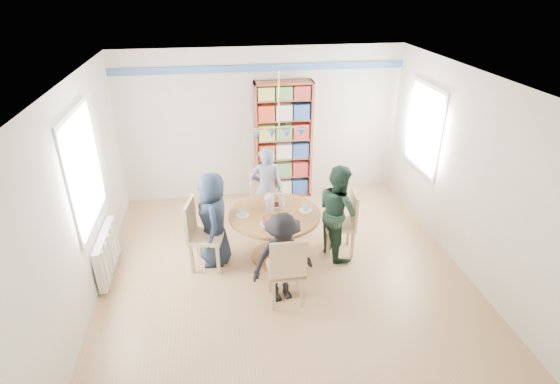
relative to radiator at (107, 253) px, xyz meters
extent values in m
plane|color=tan|center=(2.42, -0.30, -0.35)|extent=(5.00, 5.00, 0.00)
plane|color=white|center=(2.42, -0.30, 2.35)|extent=(5.00, 5.00, 0.00)
plane|color=beige|center=(2.42, 2.20, 1.00)|extent=(5.00, 0.00, 5.00)
plane|color=beige|center=(2.42, -2.80, 1.00)|extent=(5.00, 0.00, 5.00)
plane|color=beige|center=(-0.08, -0.30, 1.00)|extent=(0.00, 5.00, 5.00)
plane|color=beige|center=(4.92, -0.30, 1.00)|extent=(0.00, 5.00, 5.00)
cube|color=#395F9C|center=(2.42, 2.18, 2.00)|extent=(5.00, 0.02, 0.12)
cube|color=white|center=(-0.07, 0.00, 1.25)|extent=(0.03, 1.32, 1.52)
cube|color=white|center=(-0.05, 0.00, 1.25)|extent=(0.01, 1.20, 1.40)
cube|color=white|center=(4.90, 1.00, 1.20)|extent=(0.03, 1.12, 1.42)
cube|color=white|center=(4.88, 1.00, 1.20)|extent=(0.01, 1.00, 1.30)
cylinder|color=gold|center=(2.42, 0.20, 1.98)|extent=(0.01, 0.01, 0.75)
cylinder|color=gold|center=(2.42, 0.20, 1.60)|extent=(0.80, 0.02, 0.02)
cone|color=#4765C7|center=(2.12, 0.20, 1.52)|extent=(0.11, 0.11, 0.10)
cone|color=#4765C7|center=(2.32, 0.20, 1.52)|extent=(0.11, 0.11, 0.10)
cone|color=#4765C7|center=(2.52, 0.20, 1.52)|extent=(0.11, 0.11, 0.10)
cone|color=#4765C7|center=(2.72, 0.20, 1.52)|extent=(0.11, 0.11, 0.10)
cube|color=silver|center=(0.00, 0.00, 0.00)|extent=(0.10, 1.00, 0.60)
cube|color=silver|center=(0.06, -0.40, 0.00)|extent=(0.02, 0.06, 0.56)
cube|color=silver|center=(0.06, -0.20, 0.00)|extent=(0.02, 0.06, 0.56)
cube|color=silver|center=(0.06, 0.00, 0.00)|extent=(0.02, 0.06, 0.56)
cube|color=silver|center=(0.06, 0.20, 0.00)|extent=(0.02, 0.06, 0.56)
cube|color=silver|center=(0.06, 0.40, 0.00)|extent=(0.02, 0.06, 0.56)
cylinder|color=brown|center=(2.33, 0.05, 0.37)|extent=(1.30, 1.30, 0.05)
cylinder|color=brown|center=(2.33, 0.05, 0.00)|extent=(0.16, 0.16, 0.70)
cylinder|color=brown|center=(2.33, 0.05, -0.33)|extent=(0.70, 0.70, 0.04)
cube|color=tan|center=(1.36, -0.01, 0.14)|extent=(0.55, 0.55, 0.05)
cube|color=tan|center=(1.16, 0.03, 0.41)|extent=(0.14, 0.45, 0.54)
cube|color=tan|center=(1.50, -0.23, -0.12)|extent=(0.05, 0.05, 0.47)
cube|color=tan|center=(1.58, 0.13, -0.12)|extent=(0.05, 0.05, 0.47)
cube|color=tan|center=(1.14, -0.15, -0.12)|extent=(0.05, 0.05, 0.47)
cube|color=tan|center=(1.22, 0.21, -0.12)|extent=(0.05, 0.05, 0.47)
cube|color=tan|center=(3.30, 0.06, 0.12)|extent=(0.49, 0.49, 0.05)
cube|color=tan|center=(3.49, 0.04, 0.38)|extent=(0.10, 0.44, 0.52)
cube|color=tan|center=(3.14, 0.26, -0.13)|extent=(0.05, 0.05, 0.45)
cube|color=tan|center=(3.10, -0.09, -0.13)|extent=(0.05, 0.05, 0.45)
cube|color=tan|center=(3.49, 0.21, -0.13)|extent=(0.05, 0.05, 0.45)
cube|color=tan|center=(3.45, -0.14, -0.13)|extent=(0.05, 0.05, 0.45)
cube|color=tan|center=(2.34, 1.02, 0.10)|extent=(0.52, 0.52, 0.05)
cube|color=tan|center=(2.29, 1.20, 0.35)|extent=(0.42, 0.15, 0.50)
cube|color=tan|center=(2.22, 0.81, -0.13)|extent=(0.05, 0.05, 0.43)
cube|color=tan|center=(2.55, 0.90, -0.13)|extent=(0.05, 0.05, 0.43)
cube|color=tan|center=(2.13, 1.14, -0.13)|extent=(0.05, 0.05, 0.43)
cube|color=tan|center=(2.46, 1.23, -0.13)|extent=(0.05, 0.05, 0.43)
cube|color=tan|center=(2.33, -0.90, 0.12)|extent=(0.45, 0.45, 0.05)
cube|color=tan|center=(2.33, -1.10, 0.39)|extent=(0.44, 0.05, 0.53)
cube|color=tan|center=(2.52, -0.72, -0.12)|extent=(0.04, 0.04, 0.45)
cube|color=tan|center=(2.16, -0.72, -0.12)|extent=(0.04, 0.04, 0.45)
cube|color=tan|center=(2.51, -1.08, -0.12)|extent=(0.04, 0.04, 0.45)
cube|color=tan|center=(2.15, -1.08, -0.12)|extent=(0.04, 0.04, 0.45)
imported|color=#172233|center=(1.47, 0.09, 0.35)|extent=(0.46, 0.69, 1.39)
imported|color=#172F23|center=(3.25, 0.02, 0.36)|extent=(0.70, 0.81, 1.43)
imported|color=gray|center=(2.33, 0.91, 0.36)|extent=(0.56, 0.40, 1.42)
imported|color=black|center=(2.30, -0.86, 0.27)|extent=(0.89, 0.64, 1.24)
cube|color=maroon|center=(2.28, 2.04, 0.72)|extent=(0.04, 0.31, 2.15)
cube|color=maroon|center=(3.26, 2.04, 0.72)|extent=(0.04, 0.31, 2.15)
cube|color=maroon|center=(2.77, 2.04, 1.78)|extent=(1.02, 0.31, 0.04)
cube|color=maroon|center=(2.77, 2.04, -0.32)|extent=(1.02, 0.31, 0.06)
cube|color=maroon|center=(2.77, 2.18, 0.72)|extent=(1.02, 0.02, 2.15)
cube|color=maroon|center=(2.77, 2.04, 0.06)|extent=(0.96, 0.29, 0.03)
cube|color=maroon|center=(2.77, 2.04, 0.42)|extent=(0.96, 0.29, 0.03)
cube|color=maroon|center=(2.77, 2.04, 0.77)|extent=(0.96, 0.29, 0.03)
cube|color=maroon|center=(2.77, 2.04, 1.13)|extent=(0.96, 0.29, 0.03)
cube|color=maroon|center=(2.77, 2.04, 1.49)|extent=(0.96, 0.29, 0.03)
cube|color=#A03018|center=(2.47, 2.02, -0.16)|extent=(0.28, 0.22, 0.27)
cube|color=silver|center=(2.77, 2.02, -0.16)|extent=(0.28, 0.22, 0.27)
cube|color=navy|center=(3.08, 2.02, -0.16)|extent=(0.28, 0.22, 0.27)
cube|color=#AFB648|center=(2.47, 2.02, 0.20)|extent=(0.28, 0.22, 0.27)
cube|color=#527843|center=(2.77, 2.02, 0.20)|extent=(0.28, 0.22, 0.27)
cube|color=maroon|center=(3.08, 2.02, 0.20)|extent=(0.28, 0.22, 0.27)
cube|color=#A03018|center=(2.47, 2.02, 0.56)|extent=(0.28, 0.22, 0.27)
cube|color=silver|center=(2.77, 2.02, 0.56)|extent=(0.28, 0.22, 0.27)
cube|color=navy|center=(3.08, 2.02, 0.56)|extent=(0.28, 0.22, 0.27)
cube|color=#AFB648|center=(2.47, 2.02, 0.92)|extent=(0.28, 0.22, 0.27)
cube|color=#527843|center=(2.77, 2.02, 0.92)|extent=(0.28, 0.22, 0.27)
cube|color=maroon|center=(3.08, 2.02, 0.92)|extent=(0.28, 0.22, 0.27)
cube|color=#A03018|center=(2.47, 2.02, 1.28)|extent=(0.28, 0.22, 0.27)
cube|color=silver|center=(2.77, 2.02, 1.28)|extent=(0.28, 0.22, 0.27)
cube|color=navy|center=(3.08, 2.02, 1.28)|extent=(0.28, 0.22, 0.27)
cube|color=#AFB648|center=(2.47, 2.02, 1.61)|extent=(0.28, 0.22, 0.22)
cube|color=#527843|center=(2.77, 2.02, 1.61)|extent=(0.28, 0.22, 0.22)
cube|color=maroon|center=(3.08, 2.02, 1.61)|extent=(0.28, 0.22, 0.22)
cylinder|color=white|center=(2.28, 0.12, 0.51)|extent=(0.11, 0.11, 0.22)
sphere|color=white|center=(2.28, 0.12, 0.62)|extent=(0.08, 0.08, 0.08)
cylinder|color=silver|center=(2.44, 0.16, 0.53)|extent=(0.07, 0.07, 0.26)
cylinder|color=#4765C7|center=(2.44, 0.16, 0.67)|extent=(0.03, 0.03, 0.03)
cylinder|color=white|center=(2.38, 0.31, 0.41)|extent=(0.28, 0.28, 0.01)
cylinder|color=brown|center=(2.38, 0.31, 0.45)|extent=(0.22, 0.22, 0.08)
cylinder|color=white|center=(2.24, -0.23, 0.41)|extent=(0.28, 0.28, 0.01)
cylinder|color=brown|center=(2.24, -0.23, 0.45)|extent=(0.22, 0.22, 0.08)
cylinder|color=white|center=(1.88, 0.05, 0.40)|extent=(0.19, 0.19, 0.01)
imported|color=white|center=(1.88, 0.05, 0.45)|extent=(0.11, 0.11, 0.09)
cylinder|color=white|center=(2.78, 0.05, 0.40)|extent=(0.19, 0.19, 0.01)
imported|color=white|center=(2.78, 0.05, 0.44)|extent=(0.09, 0.09, 0.09)
cylinder|color=white|center=(2.33, 0.49, 0.40)|extent=(0.19, 0.19, 0.01)
imported|color=white|center=(2.33, 0.49, 0.45)|extent=(0.11, 0.11, 0.09)
cylinder|color=white|center=(2.33, -0.40, 0.40)|extent=(0.19, 0.19, 0.01)
imported|color=white|center=(2.33, -0.40, 0.44)|extent=(0.09, 0.09, 0.09)
camera|label=1|loc=(1.59, -5.26, 3.45)|focal=28.00mm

